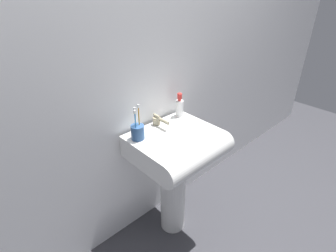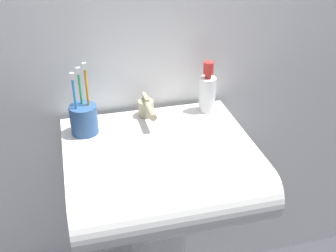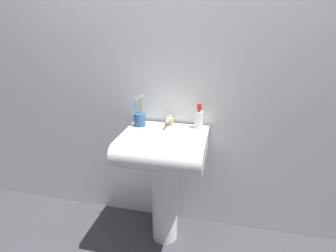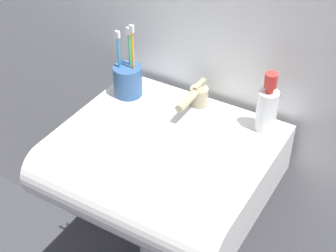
{
  "view_description": "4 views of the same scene",
  "coord_description": "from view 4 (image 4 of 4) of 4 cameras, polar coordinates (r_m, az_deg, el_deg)",
  "views": [
    {
      "loc": [
        -0.97,
        -1.0,
        1.66
      ],
      "look_at": [
        -0.03,
        0.01,
        0.88
      ],
      "focal_mm": 28.0,
      "sensor_mm": 36.0,
      "label": 1
    },
    {
      "loc": [
        -0.22,
        -1.0,
        1.47
      ],
      "look_at": [
        0.03,
        -0.0,
        0.87
      ],
      "focal_mm": 45.0,
      "sensor_mm": 36.0,
      "label": 2
    },
    {
      "loc": [
        0.36,
        -1.49,
        1.44
      ],
      "look_at": [
        0.03,
        -0.03,
        0.88
      ],
      "focal_mm": 28.0,
      "sensor_mm": 36.0,
      "label": 3
    },
    {
      "loc": [
        0.52,
        -0.89,
        1.63
      ],
      "look_at": [
        -0.01,
        0.01,
        0.84
      ],
      "focal_mm": 55.0,
      "sensor_mm": 36.0,
      "label": 4
    }
  ],
  "objects": [
    {
      "name": "sink_basin",
      "position": [
        1.33,
        -1.05,
        -4.72
      ],
      "size": [
        0.53,
        0.48,
        0.14
      ],
      "color": "white",
      "rests_on": "sink_pedestal"
    },
    {
      "name": "toothbrush_cup",
      "position": [
        1.45,
        -4.47,
        5.15
      ],
      "size": [
        0.08,
        0.08,
        0.22
      ],
      "color": "#2D5184",
      "rests_on": "sink_basin"
    },
    {
      "name": "soap_bottle",
      "position": [
        1.32,
        10.92,
        2.03
      ],
      "size": [
        0.05,
        0.05,
        0.17
      ],
      "color": "white",
      "rests_on": "sink_basin"
    },
    {
      "name": "faucet",
      "position": [
        1.4,
        3.14,
        3.29
      ],
      "size": [
        0.05,
        0.14,
        0.07
      ],
      "color": "tan",
      "rests_on": "sink_basin"
    }
  ]
}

